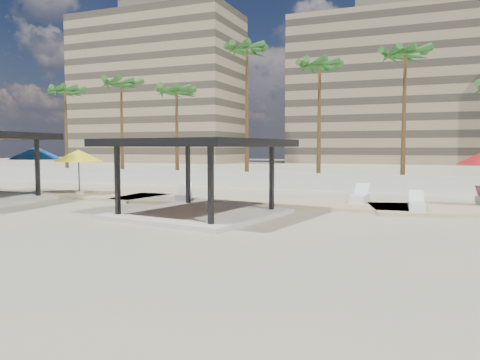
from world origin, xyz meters
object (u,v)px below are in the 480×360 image
object	(u,v)px
lounger_b	(359,198)
lounger_a	(184,196)
lounger_d	(417,205)
pavilion_central	(197,170)

from	to	relation	value
lounger_b	lounger_a	bearing A→B (deg)	107.93
lounger_b	lounger_d	xyz separation A→B (m)	(2.88, -2.10, -0.02)
lounger_a	lounger_d	distance (m)	11.88
lounger_d	lounger_b	bearing A→B (deg)	49.94
pavilion_central	lounger_a	size ratio (longest dim) A/B	3.28
lounger_a	lounger_d	xyz separation A→B (m)	(11.86, 0.62, -0.01)
pavilion_central	lounger_d	bearing A→B (deg)	37.04
pavilion_central	lounger_d	xyz separation A→B (m)	(8.95, 4.65, -1.65)
pavilion_central	lounger_d	world-z (taller)	pavilion_central
pavilion_central	lounger_a	bearing A→B (deg)	135.44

